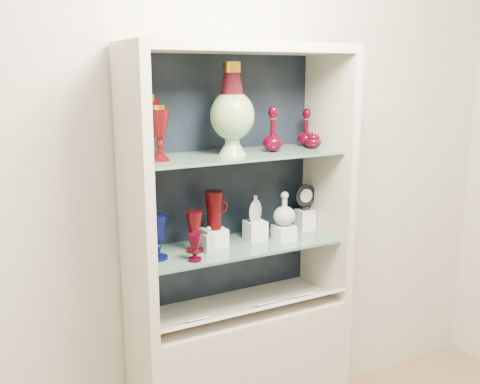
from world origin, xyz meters
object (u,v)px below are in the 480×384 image
lidded_bowl (313,139)px  clear_round_decanter (284,209)px  pedestal_lamp_left (160,133)px  enamel_urn (232,109)px  cameo_medallion (305,197)px  flat_flask (255,208)px  ruby_decanter_a (273,126)px  ruby_goblet_tall (195,232)px  ruby_decanter_b (306,126)px  ruby_pitcher (214,210)px  clear_square_bottle (209,239)px  cobalt_goblet (158,237)px  pedestal_lamp_right (149,126)px  ruby_goblet_small (195,247)px

lidded_bowl → clear_round_decanter: size_ratio=0.55×
pedestal_lamp_left → enamel_urn: (0.33, 0.00, 0.08)m
lidded_bowl → cameo_medallion: (0.02, 0.08, -0.30)m
enamel_urn → flat_flask: enamel_urn is taller
ruby_decanter_a → ruby_goblet_tall: (-0.38, 0.02, -0.44)m
ruby_decanter_b → ruby_goblet_tall: bearing=-174.3°
lidded_bowl → ruby_pitcher: bearing=173.9°
clear_square_bottle → flat_flask: size_ratio=0.92×
pedestal_lamp_left → flat_flask: 0.61m
lidded_bowl → flat_flask: 0.42m
flat_flask → pedestal_lamp_left: bearing=161.8°
ruby_decanter_a → ruby_decanter_b: 0.26m
cobalt_goblet → ruby_pitcher: size_ratio=1.09×
ruby_decanter_a → clear_round_decanter: (0.06, -0.02, -0.39)m
flat_flask → ruby_decanter_a: bearing=-64.6°
clear_round_decanter → ruby_decanter_b: bearing=29.5°
pedestal_lamp_right → flat_flask: pedestal_lamp_right is taller
ruby_decanter_b → cameo_medallion: 0.35m
ruby_goblet_small → clear_square_bottle: ruby_goblet_small is taller
ruby_decanter_a → cameo_medallion: ruby_decanter_a is taller
ruby_decanter_b → pedestal_lamp_right: bearing=179.0°
enamel_urn → flat_flask: (0.14, 0.04, -0.46)m
ruby_decanter_b → cobalt_goblet: (-0.79, -0.08, -0.42)m
enamel_urn → lidded_bowl: bearing=-0.4°
enamel_urn → ruby_decanter_b: enamel_urn is taller
ruby_decanter_b → ruby_decanter_a: bearing=-160.3°
pedestal_lamp_left → ruby_goblet_tall: pedestal_lamp_left is taller
ruby_goblet_tall → clear_square_bottle: 0.07m
enamel_urn → cobalt_goblet: 0.63m
ruby_decanter_a → cobalt_goblet: size_ratio=1.21×
ruby_decanter_b → ruby_goblet_small: ruby_decanter_b is taller
clear_square_bottle → clear_round_decanter: (0.39, -0.00, 0.09)m
clear_round_decanter → pedestal_lamp_right: bearing=169.0°
pedestal_lamp_right → ruby_pitcher: 0.47m
pedestal_lamp_right → ruby_decanter_b: 0.79m
ruby_goblet_tall → clear_square_bottle: bearing=-35.5°
ruby_goblet_small → ruby_pitcher: (0.16, 0.14, 0.11)m
ruby_pitcher → pedestal_lamp_right: bearing=165.2°
ruby_goblet_tall → clear_round_decanter: 0.44m
enamel_urn → ruby_pitcher: (-0.07, 0.05, -0.45)m
pedestal_lamp_right → ruby_pitcher: bearing=-9.0°
enamel_urn → ruby_goblet_tall: enamel_urn is taller
enamel_urn → cobalt_goblet: (-0.35, -0.00, -0.52)m
cobalt_goblet → clear_square_bottle: size_ratio=1.64×
ruby_goblet_tall → flat_flask: bearing=4.8°
ruby_goblet_tall → ruby_goblet_small: ruby_goblet_tall is taller
ruby_goblet_tall → clear_round_decanter: size_ratio=1.17×
ruby_pitcher → cobalt_goblet: bearing=-175.9°
ruby_decanter_b → cameo_medallion: bearing=-5.9°
ruby_goblet_tall → flat_flask: 0.33m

